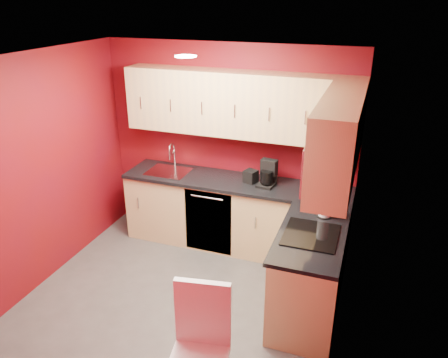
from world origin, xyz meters
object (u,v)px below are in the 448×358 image
Objects in this scene: paper_towel at (325,204)px; dining_chair at (198,357)px; sink at (169,169)px; coffee_maker at (267,174)px; microwave at (331,163)px; napkin_holder at (251,176)px.

paper_towel is 2.01m from dining_chair.
paper_towel is (2.04, -0.57, 0.11)m from sink.
paper_towel is at bearing -27.78° from coffee_maker.
dining_chair is (-0.69, -1.40, -1.13)m from microwave.
coffee_maker reaches higher than napkin_holder.
dining_chair is at bearing -109.43° from paper_towel.
coffee_maker is 2.05× the size of napkin_holder.
microwave is 1.46× the size of sink.
paper_towel reaches higher than napkin_holder.
paper_towel is (0.75, -0.54, -0.01)m from coffee_maker.
microwave is at bearing -25.60° from sink.
napkin_holder is at bearing 0.52° from sink.
paper_towel is (-0.05, 0.43, -0.61)m from microwave.
dining_chair is at bearing -116.37° from microwave.
napkin_holder is (1.09, 0.01, 0.04)m from sink.
napkin_holder is 2.47m from dining_chair.
sink is 0.49× the size of dining_chair.
paper_towel is at bearing 60.74° from dining_chair.
sink is at bearing 164.31° from paper_towel.
coffee_maker is 0.23m from napkin_holder.
dining_chair is (1.40, -2.40, -0.41)m from sink.
sink reaches higher than paper_towel.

